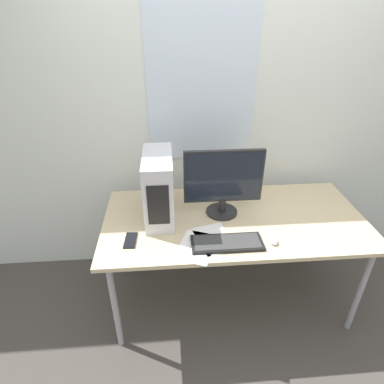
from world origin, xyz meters
TOP-DOWN VIEW (x-y plane):
  - ground_plane at (0.00, 0.00)m, footprint 14.00×14.00m
  - wall_back at (-0.00, 1.01)m, footprint 8.00×0.07m
  - desk at (0.00, 0.44)m, footprint 1.80×0.88m
  - pc_tower at (-0.51, 0.50)m, footprint 0.19×0.45m
  - monitor_main at (-0.08, 0.51)m, footprint 0.53×0.22m
  - keyboard at (-0.10, 0.16)m, footprint 0.44×0.17m
  - mouse at (0.19, 0.16)m, footprint 0.05×0.09m
  - cell_phone at (-0.70, 0.24)m, footprint 0.08×0.16m
  - paper_sheet_left at (-0.29, 0.15)m, footprint 0.31×0.35m
  - paper_sheet_front at (-0.17, 0.22)m, footprint 0.28×0.34m

SIDE VIEW (x-z plane):
  - ground_plane at x=0.00m, z-range 0.00..0.00m
  - desk at x=0.00m, z-range 0.34..1.11m
  - paper_sheet_left at x=-0.29m, z-range 0.77..0.78m
  - paper_sheet_front at x=-0.17m, z-range 0.77..0.78m
  - cell_phone at x=-0.70m, z-range 0.77..0.78m
  - keyboard at x=-0.10m, z-range 0.77..0.80m
  - mouse at x=0.19m, z-range 0.77..0.80m
  - pc_tower at x=-0.51m, z-range 0.77..1.23m
  - monitor_main at x=-0.08m, z-range 0.79..1.26m
  - wall_back at x=0.00m, z-range 0.00..2.70m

